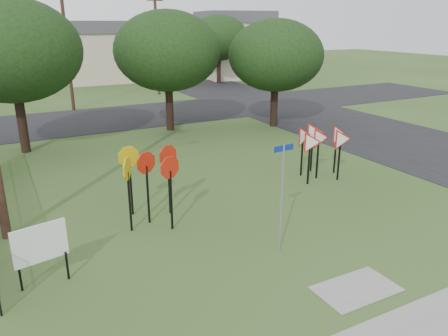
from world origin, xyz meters
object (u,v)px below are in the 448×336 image
(yield_sign_cluster, at_px, (320,139))
(info_board, at_px, (40,246))
(street_name_sign, at_px, (282,192))
(stop_sign_cluster, at_px, (148,170))

(yield_sign_cluster, bearing_deg, info_board, -164.48)
(street_name_sign, relative_size, yield_sign_cluster, 1.11)
(street_name_sign, relative_size, info_board, 1.91)
(street_name_sign, distance_m, yield_sign_cluster, 6.56)
(yield_sign_cluster, bearing_deg, street_name_sign, -138.80)
(stop_sign_cluster, bearing_deg, street_name_sign, -53.30)
(yield_sign_cluster, height_order, info_board, yield_sign_cluster)
(yield_sign_cluster, xyz_separation_m, info_board, (-10.97, -3.05, -0.54))
(street_name_sign, distance_m, info_board, 6.21)
(info_board, bearing_deg, stop_sign_cluster, 32.38)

